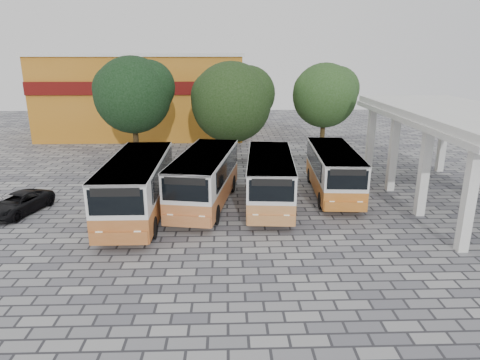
{
  "coord_description": "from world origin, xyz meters",
  "views": [
    {
      "loc": [
        -2.48,
        -19.44,
        8.48
      ],
      "look_at": [
        -1.76,
        3.66,
        1.5
      ],
      "focal_mm": 32.0,
      "sensor_mm": 36.0,
      "label": 1
    }
  ],
  "objects_px": {
    "bus_centre_left": "(205,176)",
    "bus_far_right": "(334,169)",
    "bus_centre_right": "(270,177)",
    "bus_far_left": "(137,184)",
    "parked_car": "(18,203)"
  },
  "relations": [
    {
      "from": "bus_centre_left",
      "to": "parked_car",
      "type": "xyz_separation_m",
      "value": [
        -10.08,
        -0.95,
        -1.18
      ]
    },
    {
      "from": "bus_centre_left",
      "to": "bus_far_right",
      "type": "distance_m",
      "value": 7.9
    },
    {
      "from": "bus_centre_left",
      "to": "bus_centre_right",
      "type": "xyz_separation_m",
      "value": [
        3.67,
        -0.09,
        -0.07
      ]
    },
    {
      "from": "bus_centre_left",
      "to": "bus_centre_right",
      "type": "distance_m",
      "value": 3.67
    },
    {
      "from": "bus_far_left",
      "to": "bus_centre_right",
      "type": "relative_size",
      "value": 1.07
    },
    {
      "from": "bus_far_right",
      "to": "parked_car",
      "type": "height_order",
      "value": "bus_far_right"
    },
    {
      "from": "bus_centre_right",
      "to": "bus_far_right",
      "type": "bearing_deg",
      "value": 27.75
    },
    {
      "from": "bus_centre_right",
      "to": "bus_far_left",
      "type": "bearing_deg",
      "value": -162.88
    },
    {
      "from": "bus_far_left",
      "to": "bus_centre_right",
      "type": "distance_m",
      "value": 7.29
    },
    {
      "from": "bus_far_left",
      "to": "parked_car",
      "type": "relative_size",
      "value": 2.17
    },
    {
      "from": "bus_far_left",
      "to": "parked_car",
      "type": "xyz_separation_m",
      "value": [
        -6.64,
        0.73,
        -1.26
      ]
    },
    {
      "from": "bus_centre_left",
      "to": "bus_far_right",
      "type": "xyz_separation_m",
      "value": [
        7.72,
        1.65,
        -0.11
      ]
    },
    {
      "from": "bus_far_right",
      "to": "parked_car",
      "type": "distance_m",
      "value": 18.02
    },
    {
      "from": "bus_centre_left",
      "to": "bus_far_left",
      "type": "bearing_deg",
      "value": -144.34
    },
    {
      "from": "bus_centre_right",
      "to": "parked_car",
      "type": "relative_size",
      "value": 2.02
    }
  ]
}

